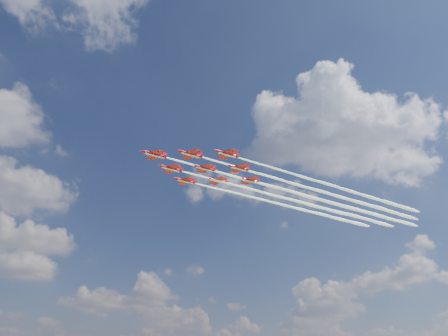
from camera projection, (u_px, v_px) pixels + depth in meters
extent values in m
cylinder|color=red|center=(154.00, 154.00, 150.62)|extent=(7.55, 1.08, 1.04)
cone|color=red|center=(142.00, 151.00, 148.21)|extent=(1.89, 1.05, 1.04)
cone|color=red|center=(166.00, 158.00, 152.89)|extent=(1.42, 0.95, 0.94)
ellipsoid|color=black|center=(150.00, 152.00, 149.83)|extent=(1.97, 0.87, 0.67)
cube|color=red|center=(156.00, 155.00, 150.85)|extent=(3.06, 8.69, 0.13)
cube|color=red|center=(164.00, 157.00, 152.55)|extent=(1.34, 3.40, 0.11)
cube|color=red|center=(165.00, 155.00, 153.00)|extent=(1.51, 0.14, 1.70)
cube|color=silver|center=(154.00, 156.00, 150.43)|extent=(7.07, 0.89, 0.11)
cylinder|color=red|center=(191.00, 154.00, 150.41)|extent=(7.55, 1.08, 1.04)
cone|color=red|center=(179.00, 151.00, 148.00)|extent=(1.89, 1.05, 1.04)
cone|color=red|center=(202.00, 157.00, 152.68)|extent=(1.42, 0.95, 0.94)
ellipsoid|color=black|center=(186.00, 152.00, 149.62)|extent=(1.97, 0.87, 0.67)
cube|color=red|center=(192.00, 155.00, 150.63)|extent=(3.06, 8.69, 0.13)
cube|color=red|center=(200.00, 157.00, 152.34)|extent=(1.34, 3.40, 0.11)
cube|color=red|center=(201.00, 155.00, 152.79)|extent=(1.51, 0.14, 1.70)
cube|color=silver|center=(191.00, 155.00, 150.22)|extent=(7.07, 0.89, 0.11)
cylinder|color=red|center=(171.00, 168.00, 161.34)|extent=(7.55, 1.08, 1.04)
cone|color=red|center=(159.00, 165.00, 158.93)|extent=(1.89, 1.05, 1.04)
cone|color=red|center=(181.00, 171.00, 163.61)|extent=(1.42, 0.95, 0.94)
ellipsoid|color=black|center=(166.00, 166.00, 160.55)|extent=(1.97, 0.87, 0.67)
cube|color=red|center=(172.00, 169.00, 161.56)|extent=(3.06, 8.69, 0.13)
cube|color=red|center=(180.00, 171.00, 163.27)|extent=(1.34, 3.40, 0.11)
cube|color=red|center=(180.00, 169.00, 163.72)|extent=(1.51, 0.14, 1.70)
cube|color=silver|center=(171.00, 170.00, 161.15)|extent=(7.07, 0.89, 0.11)
cylinder|color=red|center=(227.00, 154.00, 150.20)|extent=(7.55, 1.08, 1.04)
cone|color=red|center=(216.00, 150.00, 147.79)|extent=(1.89, 1.05, 1.04)
cone|color=red|center=(238.00, 157.00, 152.47)|extent=(1.42, 0.95, 0.94)
ellipsoid|color=black|center=(223.00, 151.00, 149.41)|extent=(1.97, 0.87, 0.67)
cube|color=red|center=(228.00, 154.00, 150.42)|extent=(3.06, 8.69, 0.13)
cube|color=red|center=(236.00, 157.00, 152.13)|extent=(1.34, 3.40, 0.11)
cube|color=red|center=(236.00, 155.00, 152.58)|extent=(1.51, 0.14, 1.70)
cube|color=silver|center=(227.00, 155.00, 150.01)|extent=(7.07, 0.89, 0.11)
cylinder|color=red|center=(205.00, 168.00, 161.13)|extent=(7.55, 1.08, 1.04)
cone|color=red|center=(194.00, 165.00, 158.72)|extent=(1.89, 1.05, 1.04)
cone|color=red|center=(215.00, 171.00, 163.40)|extent=(1.42, 0.95, 0.94)
ellipsoid|color=black|center=(201.00, 166.00, 160.34)|extent=(1.97, 0.87, 0.67)
cube|color=red|center=(206.00, 169.00, 161.35)|extent=(3.06, 8.69, 0.13)
cube|color=red|center=(213.00, 171.00, 163.06)|extent=(1.34, 3.40, 0.11)
cube|color=red|center=(214.00, 169.00, 163.51)|extent=(1.51, 0.14, 1.70)
cube|color=silver|center=(205.00, 169.00, 160.94)|extent=(7.07, 0.89, 0.11)
cylinder|color=red|center=(185.00, 181.00, 172.06)|extent=(7.55, 1.08, 1.04)
cone|color=red|center=(175.00, 178.00, 169.65)|extent=(1.89, 1.05, 1.04)
cone|color=red|center=(195.00, 183.00, 174.33)|extent=(1.42, 0.95, 0.94)
ellipsoid|color=black|center=(181.00, 179.00, 171.27)|extent=(1.97, 0.87, 0.67)
cube|color=red|center=(186.00, 181.00, 172.28)|extent=(3.06, 8.69, 0.13)
cube|color=red|center=(194.00, 183.00, 173.99)|extent=(1.34, 3.40, 0.11)
cube|color=red|center=(194.00, 181.00, 174.44)|extent=(1.51, 0.14, 1.70)
cube|color=silver|center=(185.00, 182.00, 171.87)|extent=(7.07, 0.89, 0.11)
cylinder|color=red|center=(239.00, 168.00, 160.92)|extent=(7.55, 1.08, 1.04)
cone|color=red|center=(228.00, 165.00, 158.51)|extent=(1.89, 1.05, 1.04)
cone|color=red|center=(248.00, 171.00, 163.19)|extent=(1.42, 0.95, 0.94)
ellipsoid|color=black|center=(235.00, 166.00, 160.13)|extent=(1.97, 0.87, 0.67)
cube|color=red|center=(240.00, 168.00, 161.14)|extent=(3.06, 8.69, 0.13)
cube|color=red|center=(247.00, 170.00, 162.85)|extent=(1.34, 3.40, 0.11)
cube|color=red|center=(247.00, 168.00, 163.30)|extent=(1.51, 0.14, 1.70)
cube|color=silver|center=(239.00, 169.00, 160.73)|extent=(7.07, 0.89, 0.11)
cylinder|color=red|center=(217.00, 180.00, 171.85)|extent=(7.55, 1.08, 1.04)
cone|color=red|center=(207.00, 178.00, 169.44)|extent=(1.89, 1.05, 1.04)
cone|color=red|center=(226.00, 183.00, 174.12)|extent=(1.42, 0.95, 0.94)
ellipsoid|color=black|center=(213.00, 178.00, 171.06)|extent=(1.97, 0.87, 0.67)
cube|color=red|center=(218.00, 181.00, 172.07)|extent=(3.06, 8.69, 0.13)
cube|color=red|center=(225.00, 183.00, 173.78)|extent=(1.34, 3.40, 0.11)
cube|color=red|center=(225.00, 181.00, 174.23)|extent=(1.51, 0.14, 1.70)
cube|color=silver|center=(217.00, 182.00, 171.66)|extent=(7.07, 0.89, 0.11)
cylinder|color=red|center=(249.00, 180.00, 171.64)|extent=(7.55, 1.08, 1.04)
cone|color=red|center=(239.00, 178.00, 169.23)|extent=(1.89, 1.05, 1.04)
cone|color=red|center=(258.00, 183.00, 173.91)|extent=(1.42, 0.95, 0.94)
ellipsoid|color=black|center=(245.00, 178.00, 170.85)|extent=(1.97, 0.87, 0.67)
cube|color=red|center=(250.00, 181.00, 171.86)|extent=(3.06, 8.69, 0.13)
cube|color=red|center=(257.00, 182.00, 173.57)|extent=(1.34, 3.40, 0.11)
cube|color=red|center=(257.00, 180.00, 174.02)|extent=(1.51, 0.14, 1.70)
cube|color=silver|center=(249.00, 181.00, 171.45)|extent=(7.07, 0.89, 0.11)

